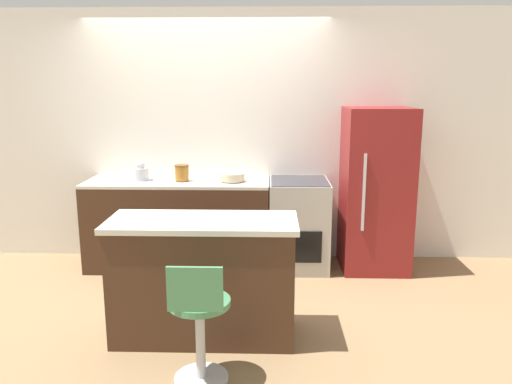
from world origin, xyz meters
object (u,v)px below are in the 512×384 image
object	(u,v)px
refrigerator	(376,190)
kettle	(141,173)
stool_chair	(199,324)
oven_range	(299,224)
mixing_bowl	(232,177)

from	to	relation	value
refrigerator	kettle	distance (m)	2.35
refrigerator	stool_chair	xyz separation A→B (m)	(-1.48, -2.09, -0.41)
kettle	stool_chair	bearing A→B (deg)	-67.26
oven_range	stool_chair	xyz separation A→B (m)	(-0.72, -2.09, -0.05)
mixing_bowl	refrigerator	bearing A→B (deg)	1.41
stool_chair	mixing_bowl	world-z (taller)	mixing_bowl
mixing_bowl	stool_chair	bearing A→B (deg)	-91.54
refrigerator	mixing_bowl	world-z (taller)	refrigerator
kettle	mixing_bowl	bearing A→B (deg)	0.00
oven_range	stool_chair	world-z (taller)	oven_range
mixing_bowl	kettle	bearing A→B (deg)	180.00
stool_chair	mixing_bowl	bearing A→B (deg)	88.46
stool_chair	mixing_bowl	distance (m)	2.12
stool_chair	kettle	world-z (taller)	kettle
stool_chair	kettle	size ratio (longest dim) A/B	4.24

